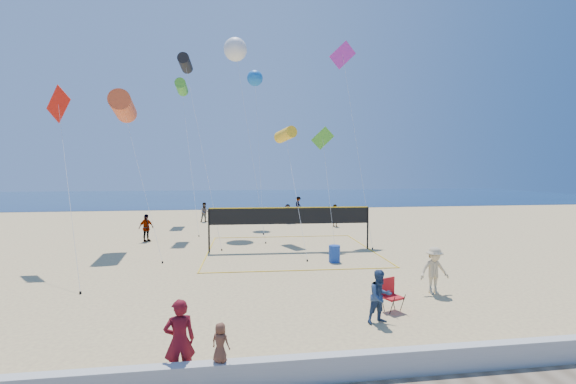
{
  "coord_description": "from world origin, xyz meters",
  "views": [
    {
      "loc": [
        -0.44,
        -11.13,
        4.66
      ],
      "look_at": [
        1.48,
        2.0,
        3.97
      ],
      "focal_mm": 24.0,
      "sensor_mm": 36.0,
      "label": 1
    }
  ],
  "objects": [
    {
      "name": "kite_0",
      "position": [
        -7.02,
        13.93,
        8.67
      ],
      "size": [
        3.9,
        6.57,
        9.51
      ],
      "rotation": [
        0.0,
        0.0,
        0.11
      ],
      "color": "#D14D25",
      "rests_on": "ground"
    },
    {
      "name": "woman",
      "position": [
        -1.61,
        -2.58,
        0.94
      ],
      "size": [
        0.77,
        0.6,
        1.87
      ],
      "primitive_type": "imported",
      "rotation": [
        0.0,
        0.0,
        3.38
      ],
      "color": "maroon",
      "rests_on": "ground"
    },
    {
      "name": "far_person_3",
      "position": [
        -2.95,
        25.19,
        0.9
      ],
      "size": [
        1.05,
        0.92,
        1.81
      ],
      "primitive_type": "imported",
      "rotation": [
        0.0,
        0.0,
        0.31
      ],
      "color": "gray",
      "rests_on": "ground"
    },
    {
      "name": "ground",
      "position": [
        0.0,
        0.0,
        0.0
      ],
      "size": [
        120.0,
        120.0,
        0.0
      ],
      "primitive_type": "plane",
      "color": "#DAC07B",
      "rests_on": "ground"
    },
    {
      "name": "kite_1",
      "position": [
        -3.86,
        19.15,
        12.84
      ],
      "size": [
        3.31,
        8.5,
        13.43
      ],
      "rotation": [
        0.0,
        0.0,
        -0.04
      ],
      "color": "black",
      "rests_on": "ground"
    },
    {
      "name": "bystander_a",
      "position": [
        4.06,
        -0.0,
        0.82
      ],
      "size": [
        0.92,
        0.79,
        1.65
      ],
      "primitive_type": "imported",
      "rotation": [
        0.0,
        0.0,
        0.22
      ],
      "color": "navy",
      "rests_on": "ground"
    },
    {
      "name": "far_person_2",
      "position": [
        8.24,
        20.51,
        0.95
      ],
      "size": [
        0.76,
        0.83,
        1.91
      ],
      "primitive_type": "imported",
      "rotation": [
        0.0,
        0.0,
        2.14
      ],
      "color": "gray",
      "rests_on": "ground"
    },
    {
      "name": "kite_3",
      "position": [
        -9.04,
        9.89,
        7.77
      ],
      "size": [
        3.82,
        6.41,
        9.06
      ],
      "rotation": [
        0.0,
        0.0,
        -0.41
      ],
      "color": "red",
      "rests_on": "ground"
    },
    {
      "name": "toddler",
      "position": [
        -0.71,
        -2.98,
        1.02
      ],
      "size": [
        0.49,
        0.43,
        0.84
      ],
      "primitive_type": "imported",
      "rotation": [
        0.0,
        0.0,
        2.65
      ],
      "color": "brown",
      "rests_on": "seawall"
    },
    {
      "name": "kite_2",
      "position": [
        3.2,
        15.03,
        7.19
      ],
      "size": [
        1.44,
        7.83,
        7.74
      ],
      "rotation": [
        0.0,
        0.0,
        0.36
      ],
      "color": "yellow",
      "rests_on": "ground"
    },
    {
      "name": "volleyball_net",
      "position": [
        2.95,
        11.24,
        1.79
      ],
      "size": [
        10.03,
        9.89,
        2.59
      ],
      "rotation": [
        0.0,
        0.0,
        -0.04
      ],
      "color": "black",
      "rests_on": "ground"
    },
    {
      "name": "kite_8",
      "position": [
        -5.03,
        26.31,
        12.57
      ],
      "size": [
        2.75,
        10.54,
        13.23
      ],
      "rotation": [
        0.0,
        0.0,
        0.0
      ],
      "color": "green",
      "rests_on": "ground"
    },
    {
      "name": "trash_barrel",
      "position": [
        4.78,
        7.98,
        0.43
      ],
      "size": [
        0.71,
        0.71,
        0.87
      ],
      "primitive_type": "cylinder",
      "rotation": [
        0.0,
        0.0,
        0.27
      ],
      "color": "#173D9B",
      "rests_on": "ground"
    },
    {
      "name": "seawall",
      "position": [
        0.0,
        -3.0,
        0.3
      ],
      "size": [
        32.0,
        0.3,
        0.6
      ],
      "primitive_type": "cube",
      "color": "#BCBCB7",
      "rests_on": "ground"
    },
    {
      "name": "far_person_4",
      "position": [
        7.14,
        32.52,
        0.9
      ],
      "size": [
        0.94,
        1.3,
        1.8
      ],
      "primitive_type": "imported",
      "rotation": [
        0.0,
        0.0,
        1.82
      ],
      "color": "gray",
      "rests_on": "ground"
    },
    {
      "name": "far_person_1",
      "position": [
        4.53,
        23.18,
        0.87
      ],
      "size": [
        1.68,
        1.17,
        1.74
      ],
      "primitive_type": "imported",
      "rotation": [
        0.0,
        0.0,
        -0.46
      ],
      "color": "gray",
      "rests_on": "ground"
    },
    {
      "name": "camp_chair",
      "position": [
        4.79,
        0.94,
        0.61
      ],
      "size": [
        0.74,
        0.85,
        1.2
      ],
      "rotation": [
        0.0,
        0.0,
        0.37
      ],
      "color": "red",
      "rests_on": "ground"
    },
    {
      "name": "kite_7",
      "position": [
        1.67,
        23.84,
        13.05
      ],
      "size": [
        1.81,
        7.65,
        13.76
      ],
      "rotation": [
        0.0,
        0.0,
        0.37
      ],
      "color": "blue",
      "rests_on": "ground"
    },
    {
      "name": "kite_6",
      "position": [
        -0.09,
        20.03,
        14.32
      ],
      "size": [
        2.9,
        7.49,
        15.24
      ],
      "rotation": [
        0.0,
        0.0,
        -0.18
      ],
      "color": "silver",
      "rests_on": "ground"
    },
    {
      "name": "ocean",
      "position": [
        0.0,
        62.0,
        0.01
      ],
      "size": [
        140.0,
        50.0,
        0.03
      ],
      "primitive_type": "cube",
      "color": "#10264E",
      "rests_on": "ground"
    },
    {
      "name": "bystander_b",
      "position": [
        7.2,
        2.42,
        0.9
      ],
      "size": [
        1.19,
        0.71,
        1.8
      ],
      "primitive_type": "imported",
      "rotation": [
        0.0,
        0.0,
        0.04
      ],
      "color": "#CCB588",
      "rests_on": "ground"
    },
    {
      "name": "kite_5",
      "position": [
        7.48,
        15.68,
        12.39
      ],
      "size": [
        2.02,
        5.26,
        13.99
      ],
      "rotation": [
        0.0,
        0.0,
        0.24
      ],
      "color": "#BD2DAA",
      "rests_on": "ground"
    },
    {
      "name": "far_person_0",
      "position": [
        -6.15,
        15.53,
        0.92
      ],
      "size": [
        1.08,
        1.08,
        1.84
      ],
      "primitive_type": "imported",
      "rotation": [
        0.0,
        0.0,
        0.79
      ],
      "color": "gray",
      "rests_on": "ground"
    },
    {
      "name": "kite_4",
      "position": [
        5.25,
        12.49,
        6.39
      ],
      "size": [
        1.49,
        4.06,
        7.53
      ],
      "rotation": [
        0.0,
        0.0,
        0.1
      ],
      "color": "green",
      "rests_on": "ground"
    }
  ]
}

